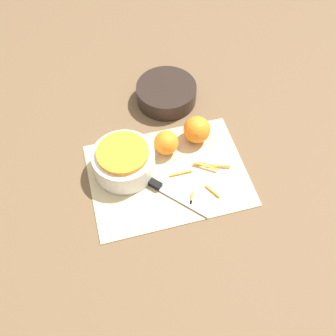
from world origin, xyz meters
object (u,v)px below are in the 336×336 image
object	(u,v)px
orange_left	(197,130)
knife	(152,182)
bowl_speckled	(124,161)
bowl_dark	(166,93)
orange_right	(166,143)

from	to	relation	value
orange_left	knife	bearing A→B (deg)	-143.47
bowl_speckled	bowl_dark	world-z (taller)	bowl_speckled
knife	orange_left	xyz separation A→B (m)	(0.17, 0.12, 0.03)
bowl_speckled	bowl_dark	xyz separation A→B (m)	(0.19, 0.24, -0.02)
bowl_dark	orange_left	distance (m)	0.19
bowl_dark	orange_left	xyz separation A→B (m)	(0.04, -0.18, 0.02)
bowl_speckled	knife	world-z (taller)	bowl_speckled
bowl_dark	orange_right	bearing A→B (deg)	-104.87
bowl_speckled	orange_right	xyz separation A→B (m)	(0.13, 0.03, -0.01)
orange_right	orange_left	bearing A→B (deg)	11.90
knife	orange_right	size ratio (longest dim) A/B	3.02
bowl_speckled	orange_left	distance (m)	0.24
bowl_dark	knife	size ratio (longest dim) A/B	0.90
bowl_speckled	orange_right	bearing A→B (deg)	14.83
bowl_dark	orange_right	distance (m)	0.21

